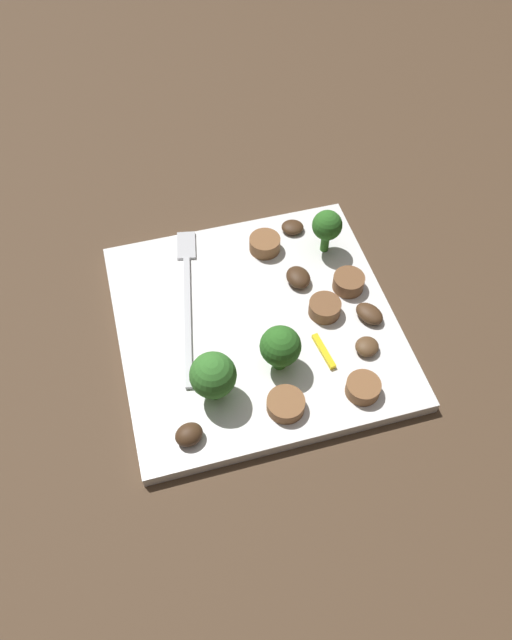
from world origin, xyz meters
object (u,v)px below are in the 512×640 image
sausage_slice_1 (363,388)px  mushroom_1 (369,314)px  broccoli_floret_0 (280,347)px  mushroom_5 (293,227)px  broccoli_floret_2 (213,376)px  sausage_slice_0 (265,244)px  sausage_slice_2 (349,282)px  sausage_slice_3 (284,405)px  fork (187,291)px  pepper_strip_1 (324,351)px  plate (256,324)px  mushroom_3 (298,277)px  broccoli_floret_1 (327,226)px  mushroom_2 (367,347)px  sausage_slice_4 (325,308)px  mushroom_0 (189,435)px

sausage_slice_1 → mushroom_1: 0.08m
broccoli_floret_0 → mushroom_5: bearing=-21.2°
broccoli_floret_2 → sausage_slice_0: (0.15, -0.08, -0.02)m
mushroom_5 → sausage_slice_2: bearing=-161.5°
sausage_slice_3 → fork: bearing=20.4°
pepper_strip_1 → plate: bearing=43.9°
plate → sausage_slice_2: bearing=-81.3°
mushroom_3 → fork: bearing=82.0°
broccoli_floret_1 → broccoli_floret_2: 0.19m
sausage_slice_2 → mushroom_2: bearing=172.8°
plate → broccoli_floret_0: size_ratio=5.35×
mushroom_1 → mushroom_2: size_ratio=1.31×
broccoli_floret_0 → sausage_slice_2: 0.11m
broccoli_floret_0 → broccoli_floret_1: 0.14m
sausage_slice_2 → sausage_slice_0: bearing=42.9°
sausage_slice_3 → pepper_strip_1: bearing=-49.2°
broccoli_floret_0 → sausage_slice_2: (0.07, -0.09, -0.02)m
sausage_slice_1 → broccoli_floret_1: bearing=-7.7°
fork → sausage_slice_3: 0.15m
plate → sausage_slice_4: size_ratio=8.47×
sausage_slice_0 → mushroom_1: (-0.11, -0.07, -0.00)m
plate → sausage_slice_1: 0.12m
sausage_slice_1 → mushroom_0: (-0.00, 0.15, 0.00)m
fork → mushroom_0: 0.15m
broccoli_floret_1 → mushroom_5: size_ratio=2.13×
sausage_slice_3 → mushroom_2: bearing=-67.6°
sausage_slice_2 → sausage_slice_1: bearing=165.8°
broccoli_floret_2 → pepper_strip_1: 0.11m
mushroom_5 → pepper_strip_1: size_ratio=0.61×
sausage_slice_3 → pepper_strip_1: 0.07m
mushroom_0 → sausage_slice_1: bearing=-88.5°
sausage_slice_3 → sausage_slice_1: bearing=-92.0°
fork → mushroom_5: mushroom_5 is taller
sausage_slice_2 → sausage_slice_3: (-0.11, 0.10, -0.00)m
sausage_slice_1 → mushroom_3: (0.13, 0.02, -0.00)m
sausage_slice_2 → mushroom_3: sausage_slice_2 is taller
plate → mushroom_3: 0.06m
broccoli_floret_1 → sausage_slice_4: bearing=161.0°
sausage_slice_2 → mushroom_3: 0.05m
fork → sausage_slice_4: (-0.06, -0.12, 0.01)m
fork → sausage_slice_1: size_ratio=6.21×
broccoli_floret_1 → mushroom_0: broccoli_floret_1 is taller
sausage_slice_4 → mushroom_2: (-0.05, -0.02, -0.00)m
fork → sausage_slice_0: (0.03, -0.08, 0.01)m
mushroom_1 → sausage_slice_2: bearing=8.8°
pepper_strip_1 → fork: bearing=46.2°
sausage_slice_3 → mushroom_0: mushroom_0 is taller
fork → mushroom_2: 0.17m
sausage_slice_3 → mushroom_0: bearing=94.4°
sausage_slice_0 → sausage_slice_3: sausage_slice_0 is taller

